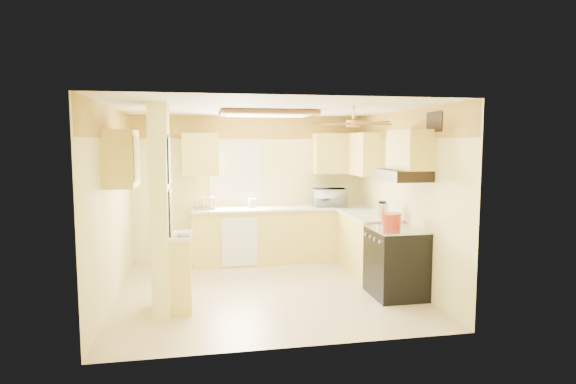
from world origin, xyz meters
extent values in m
plane|color=beige|center=(0.00, 0.00, 0.00)|extent=(4.00, 4.00, 0.00)
plane|color=white|center=(0.00, 0.00, 2.50)|extent=(4.00, 4.00, 0.00)
plane|color=#FBEE99|center=(0.00, 1.90, 1.25)|extent=(4.00, 0.00, 4.00)
plane|color=#FBEE99|center=(0.00, -1.90, 1.25)|extent=(4.00, 0.00, 4.00)
plane|color=#FBEE99|center=(-2.00, 0.00, 1.25)|extent=(0.00, 3.80, 3.80)
plane|color=#FBEE99|center=(2.00, 0.00, 1.25)|extent=(0.00, 3.80, 3.80)
cube|color=#FFD94B|center=(0.00, 1.88, 2.30)|extent=(4.00, 0.02, 0.40)
cube|color=#FBEE99|center=(-1.35, -0.55, 1.25)|extent=(0.20, 0.70, 2.50)
cube|color=#F9E268|center=(-1.13, -0.55, 0.45)|extent=(0.25, 0.55, 0.90)
cube|color=white|center=(-1.13, -0.55, 0.92)|extent=(0.28, 0.58, 0.04)
cube|color=#F9E268|center=(0.50, 1.60, 0.45)|extent=(3.00, 0.60, 0.90)
cube|color=#F9E268|center=(1.70, 0.60, 0.45)|extent=(0.60, 1.40, 0.90)
cube|color=white|center=(0.50, 1.59, 0.92)|extent=(3.04, 0.64, 0.04)
cube|color=white|center=(1.69, 0.60, 0.92)|extent=(0.64, 1.44, 0.04)
cube|color=white|center=(-0.25, 1.29, 0.43)|extent=(0.58, 0.02, 0.80)
cube|color=white|center=(-0.25, 1.89, 1.55)|extent=(0.92, 0.02, 1.02)
cube|color=white|center=(-0.25, 1.89, 1.55)|extent=(0.80, 0.02, 0.90)
cube|color=#F9E268|center=(-0.85, 1.72, 1.85)|extent=(0.60, 0.35, 0.70)
cube|color=#F9E268|center=(1.55, 1.72, 1.85)|extent=(0.90, 0.35, 0.70)
cube|color=#F9E268|center=(1.82, 1.25, 1.85)|extent=(0.35, 1.00, 0.70)
cube|color=#F9E268|center=(-1.82, -0.25, 1.85)|extent=(0.35, 0.75, 0.70)
cube|color=#F9E268|center=(1.82, -0.55, 1.95)|extent=(0.35, 0.76, 0.52)
cube|color=black|center=(1.67, -0.55, 0.45)|extent=(0.65, 0.76, 0.90)
cube|color=silver|center=(1.67, -0.55, 0.91)|extent=(0.66, 0.77, 0.02)
cylinder|color=silver|center=(1.34, -0.80, 0.80)|extent=(0.03, 0.05, 0.05)
cylinder|color=silver|center=(1.34, -0.63, 0.80)|extent=(0.03, 0.05, 0.05)
cylinder|color=silver|center=(1.34, -0.47, 0.80)|extent=(0.03, 0.05, 0.05)
cylinder|color=silver|center=(1.34, -0.30, 0.80)|extent=(0.03, 0.05, 0.05)
cube|color=black|center=(1.74, -0.55, 1.62)|extent=(0.50, 0.76, 0.14)
cube|color=black|center=(-1.24, -0.55, 1.85)|extent=(0.02, 0.42, 0.57)
cube|color=white|center=(-1.23, -0.55, 1.85)|extent=(0.01, 0.37, 0.52)
cube|color=black|center=(-1.24, -0.55, 1.20)|extent=(0.02, 0.42, 0.57)
cube|color=yellow|center=(-1.23, -0.55, 1.20)|extent=(0.01, 0.37, 0.52)
cube|color=brown|center=(0.10, 0.50, 2.46)|extent=(1.35, 0.95, 0.06)
cube|color=white|center=(0.10, 0.50, 2.44)|extent=(1.15, 0.75, 0.02)
cylinder|color=gold|center=(1.00, -0.70, 2.42)|extent=(0.04, 0.04, 0.16)
cylinder|color=gold|center=(1.00, -0.70, 2.28)|extent=(0.18, 0.18, 0.08)
cube|color=brown|center=(1.30, -0.59, 2.28)|extent=(0.55, 0.28, 0.01)
cube|color=brown|center=(0.89, -0.40, 2.28)|extent=(0.28, 0.55, 0.01)
cube|color=brown|center=(0.70, -0.81, 2.28)|extent=(0.55, 0.28, 0.01)
cube|color=brown|center=(1.11, -1.00, 2.28)|extent=(0.28, 0.55, 0.01)
cube|color=black|center=(1.98, -0.90, 2.30)|extent=(0.02, 0.40, 0.25)
imported|color=white|center=(1.35, 1.57, 1.09)|extent=(0.57, 0.41, 0.31)
imported|color=white|center=(-1.08, -0.67, 0.97)|extent=(0.24, 0.24, 0.05)
cylinder|color=red|center=(1.63, -0.45, 1.00)|extent=(0.26, 0.26, 0.17)
cylinder|color=red|center=(1.63, -0.45, 1.09)|extent=(0.28, 0.28, 0.02)
cylinder|color=silver|center=(1.73, 0.12, 1.05)|extent=(0.17, 0.17, 0.22)
cylinder|color=black|center=(1.73, 0.12, 1.18)|extent=(0.11, 0.11, 0.03)
cube|color=#DAB67D|center=(-0.80, 1.61, 0.96)|extent=(0.37, 0.29, 0.04)
cube|color=#DAB67D|center=(-0.94, 1.61, 1.04)|extent=(0.02, 0.23, 0.19)
cube|color=#DAB67D|center=(-0.89, 1.61, 1.04)|extent=(0.02, 0.23, 0.19)
cube|color=#DAB67D|center=(-0.83, 1.61, 1.04)|extent=(0.02, 0.23, 0.19)
cube|color=#DAB67D|center=(-0.77, 1.61, 1.04)|extent=(0.02, 0.23, 0.19)
cube|color=#DAB67D|center=(-0.71, 1.61, 1.04)|extent=(0.02, 0.23, 0.19)
cube|color=#DAB67D|center=(-0.66, 1.61, 1.04)|extent=(0.02, 0.23, 0.19)
cylinder|color=white|center=(-0.89, 1.61, 1.04)|extent=(0.01, 0.19, 0.19)
cylinder|color=white|center=(-0.77, 1.61, 1.04)|extent=(0.01, 0.19, 0.19)
cylinder|color=white|center=(0.00, 1.66, 1.02)|extent=(0.12, 0.12, 0.15)
cylinder|color=#DAB67D|center=(0.02, 1.66, 1.06)|extent=(0.01, 0.01, 0.24)
cylinder|color=#DAB67D|center=(0.00, 1.68, 1.06)|extent=(0.01, 0.01, 0.24)
cylinder|color=#DAB67D|center=(-0.02, 1.66, 1.06)|extent=(0.01, 0.01, 0.24)
cylinder|color=#DAB67D|center=(0.00, 1.64, 1.06)|extent=(0.01, 0.01, 0.24)
camera|label=1|loc=(-0.92, -6.44, 2.06)|focal=30.00mm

